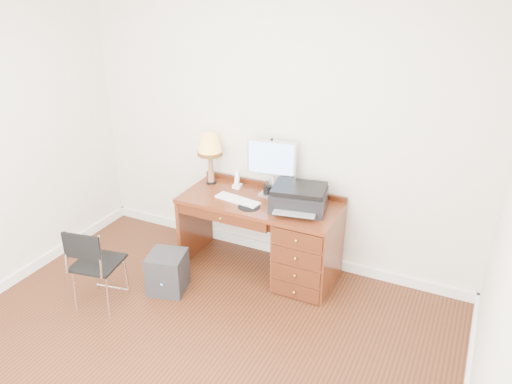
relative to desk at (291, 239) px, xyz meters
The scene contains 12 objects.
ground 1.50m from the desk, 102.93° to the right, with size 4.00×4.00×0.00m, color #35180C.
room_shell 0.91m from the desk, 112.63° to the right, with size 4.00×4.00×4.00m.
desk is the anchor object (origin of this frame).
monitor 0.75m from the desk, 148.36° to the left, with size 0.47×0.18×0.54m.
keyboard 0.62m from the desk, 169.09° to the right, with size 0.45×0.13×0.02m, color white.
mouse_pad 0.52m from the desk, 154.59° to the right, with size 0.20×0.20×0.04m.
printer 0.45m from the desk, ahead, with size 0.55×0.46×0.22m.
leg_lamp 1.19m from the desk, behind, with size 0.25×0.25×0.51m.
phone 0.77m from the desk, 165.95° to the left, with size 0.09×0.09×0.17m.
pen_cup 0.51m from the desk, 156.24° to the left, with size 0.08×0.08×0.10m, color black.
chair 1.78m from the desk, 139.00° to the right, with size 0.44×0.44×0.79m.
equipment_box 1.18m from the desk, 143.94° to the right, with size 0.32×0.32×0.38m, color black.
Camera 1 is at (1.78, -2.39, 2.77)m, focal length 35.00 mm.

